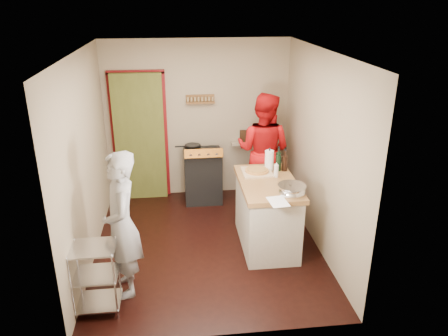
{
  "coord_description": "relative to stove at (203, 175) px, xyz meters",
  "views": [
    {
      "loc": [
        -0.37,
        -5.22,
        3.22
      ],
      "look_at": [
        0.24,
        0.0,
        1.13
      ],
      "focal_mm": 35.0,
      "sensor_mm": 36.0,
      "label": 1
    }
  ],
  "objects": [
    {
      "name": "right_wall",
      "position": [
        1.45,
        -1.42,
        0.85
      ],
      "size": [
        0.04,
        3.5,
        2.6
      ],
      "primitive_type": "cube",
      "color": "gray",
      "rests_on": "ground"
    },
    {
      "name": "person_stripe",
      "position": [
        -1.05,
        -2.31,
        0.4
      ],
      "size": [
        0.51,
        0.68,
        1.71
      ],
      "primitive_type": "imported",
      "rotation": [
        0.0,
        0.0,
        -1.39
      ],
      "color": "#A8A8AD",
      "rests_on": "ground"
    },
    {
      "name": "ceiling",
      "position": [
        -0.05,
        -1.42,
        2.16
      ],
      "size": [
        3.0,
        3.5,
        0.02
      ],
      "primitive_type": "cube",
      "color": "white",
      "rests_on": "back_wall"
    },
    {
      "name": "back_wall",
      "position": [
        -0.69,
        0.36,
        0.68
      ],
      "size": [
        3.0,
        0.44,
        2.6
      ],
      "color": "gray",
      "rests_on": "ground"
    },
    {
      "name": "stove",
      "position": [
        0.0,
        0.0,
        0.0
      ],
      "size": [
        0.6,
        0.63,
        1.0
      ],
      "color": "black",
      "rests_on": "ground"
    },
    {
      "name": "island",
      "position": [
        0.77,
        -1.5,
        0.05
      ],
      "size": [
        0.75,
        1.4,
        1.25
      ],
      "color": "#BCB4A0",
      "rests_on": "ground"
    },
    {
      "name": "wire_shelving",
      "position": [
        -1.33,
        -2.62,
        -0.01
      ],
      "size": [
        0.48,
        0.4,
        0.8
      ],
      "color": "silver",
      "rests_on": "ground"
    },
    {
      "name": "person_red",
      "position": [
        0.95,
        -0.23,
        0.47
      ],
      "size": [
        1.13,
        1.06,
        1.84
      ],
      "primitive_type": "imported",
      "rotation": [
        0.0,
        0.0,
        2.6
      ],
      "color": "red",
      "rests_on": "ground"
    },
    {
      "name": "floor",
      "position": [
        -0.05,
        -1.42,
        -0.45
      ],
      "size": [
        3.5,
        3.5,
        0.0
      ],
      "primitive_type": "plane",
      "color": "black",
      "rests_on": "ground"
    },
    {
      "name": "left_wall",
      "position": [
        -1.55,
        -1.42,
        0.85
      ],
      "size": [
        0.04,
        3.5,
        2.6
      ],
      "primitive_type": "cube",
      "color": "gray",
      "rests_on": "ground"
    }
  ]
}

